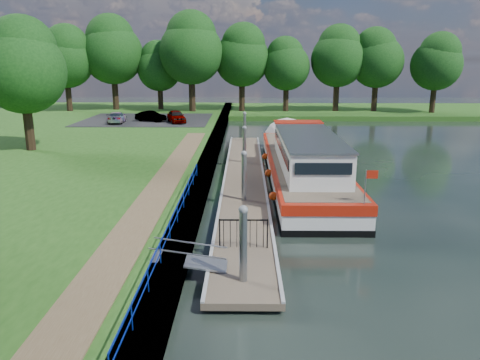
{
  "coord_description": "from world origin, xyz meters",
  "views": [
    {
      "loc": [
        0.05,
        -14.35,
        7.34
      ],
      "look_at": [
        -0.2,
        8.66,
        1.4
      ],
      "focal_mm": 35.0,
      "sensor_mm": 36.0,
      "label": 1
    }
  ],
  "objects_px": {
    "barge": "(301,161)",
    "car_a": "(176,116)",
    "pontoon": "(244,182)",
    "car_c": "(117,117)",
    "car_b": "(151,116)"
  },
  "relations": [
    {
      "from": "barge",
      "to": "pontoon",
      "type": "bearing_deg",
      "value": -154.28
    },
    {
      "from": "barge",
      "to": "car_a",
      "type": "relative_size",
      "value": 5.54
    },
    {
      "from": "car_c",
      "to": "pontoon",
      "type": "bearing_deg",
      "value": 115.93
    },
    {
      "from": "pontoon",
      "to": "car_b",
      "type": "height_order",
      "value": "car_b"
    },
    {
      "from": "car_c",
      "to": "car_a",
      "type": "bearing_deg",
      "value": 177.44
    },
    {
      "from": "car_a",
      "to": "car_b",
      "type": "height_order",
      "value": "car_a"
    },
    {
      "from": "car_a",
      "to": "car_c",
      "type": "xyz_separation_m",
      "value": [
        -6.25,
        -0.33,
        -0.07
      ]
    },
    {
      "from": "car_b",
      "to": "pontoon",
      "type": "bearing_deg",
      "value": -134.63
    },
    {
      "from": "car_a",
      "to": "car_c",
      "type": "bearing_deg",
      "value": 163.87
    },
    {
      "from": "pontoon",
      "to": "barge",
      "type": "relative_size",
      "value": 1.42
    },
    {
      "from": "car_b",
      "to": "car_c",
      "type": "height_order",
      "value": "car_c"
    },
    {
      "from": "barge",
      "to": "car_a",
      "type": "height_order",
      "value": "barge"
    },
    {
      "from": "pontoon",
      "to": "barge",
      "type": "height_order",
      "value": "barge"
    },
    {
      "from": "car_b",
      "to": "barge",
      "type": "bearing_deg",
      "value": -125.64
    },
    {
      "from": "barge",
      "to": "car_b",
      "type": "height_order",
      "value": "barge"
    }
  ]
}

